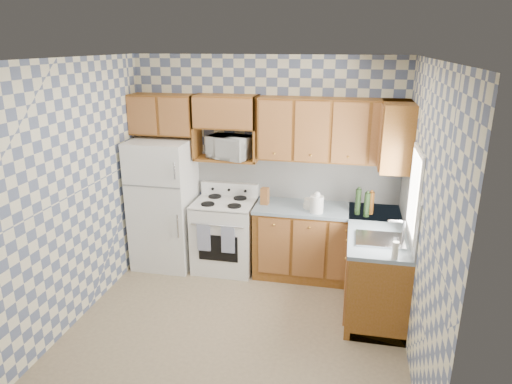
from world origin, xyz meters
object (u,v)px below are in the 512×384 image
Objects in this scene: stove_body at (225,236)px; microwave at (230,147)px; electric_kettle at (317,204)px; refrigerator at (164,204)px.

microwave is (0.05, 0.14, 1.14)m from stove_body.
microwave reaches higher than electric_kettle.
refrigerator reaches higher than electric_kettle.
refrigerator is 8.35× the size of electric_kettle.
electric_kettle reaches higher than stove_body.
microwave is at bearing 11.12° from refrigerator.
microwave is 2.57× the size of electric_kettle.
stove_body is (0.80, 0.03, -0.39)m from refrigerator.
microwave is 1.30m from electric_kettle.
refrigerator is 0.89m from stove_body.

